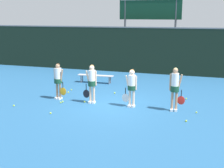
{
  "coord_description": "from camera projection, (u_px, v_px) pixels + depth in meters",
  "views": [
    {
      "loc": [
        4.17,
        -12.4,
        3.82
      ],
      "look_at": [
        -0.01,
        -0.05,
        0.92
      ],
      "focal_mm": 50.0,
      "sensor_mm": 36.0,
      "label": 1
    }
  ],
  "objects": [
    {
      "name": "scoreboard",
      "position": [
        150.0,
        12.0,
        21.52
      ],
      "size": [
        4.35,
        0.15,
        5.15
      ],
      "color": "#515156",
      "rests_on": "ground_plane"
    },
    {
      "name": "player_1",
      "position": [
        92.0,
        81.0,
        13.6
      ],
      "size": [
        0.64,
        0.34,
        1.71
      ],
      "rotation": [
        0.0,
        0.0,
        0.02
      ],
      "color": "beige",
      "rests_on": "ground_plane"
    },
    {
      "name": "tennis_ball_4",
      "position": [
        14.0,
        106.0,
        13.3
      ],
      "size": [
        0.07,
        0.07,
        0.07
      ],
      "primitive_type": "sphere",
      "color": "#CCE033",
      "rests_on": "ground_plane"
    },
    {
      "name": "tennis_ball_0",
      "position": [
        115.0,
        93.0,
        15.45
      ],
      "size": [
        0.07,
        0.07,
        0.07
      ],
      "primitive_type": "sphere",
      "color": "#CCE033",
      "rests_on": "ground_plane"
    },
    {
      "name": "tennis_ball_9",
      "position": [
        71.0,
        90.0,
        16.1
      ],
      "size": [
        0.06,
        0.06,
        0.06
      ],
      "primitive_type": "sphere",
      "color": "#CCE033",
      "rests_on": "ground_plane"
    },
    {
      "name": "tennis_ball_6",
      "position": [
        196.0,
        112.0,
        12.38
      ],
      "size": [
        0.06,
        0.06,
        0.06
      ],
      "primitive_type": "sphere",
      "color": "#CCE033",
      "rests_on": "ground_plane"
    },
    {
      "name": "player_2",
      "position": [
        132.0,
        85.0,
        13.04
      ],
      "size": [
        0.64,
        0.34,
        1.62
      ],
      "rotation": [
        0.0,
        0.0,
        -0.03
      ],
      "color": "beige",
      "rests_on": "ground_plane"
    },
    {
      "name": "player_3",
      "position": [
        175.0,
        86.0,
        12.46
      ],
      "size": [
        0.64,
        0.34,
        1.78
      ],
      "rotation": [
        0.0,
        0.0,
        0.12
      ],
      "color": "tan",
      "rests_on": "ground_plane"
    },
    {
      "name": "ground_plane",
      "position": [
        113.0,
        104.0,
        13.6
      ],
      "size": [
        140.0,
        140.0,
        0.0
      ],
      "primitive_type": "plane",
      "color": "#235684"
    },
    {
      "name": "bench_courtside",
      "position": [
        96.0,
        76.0,
        17.8
      ],
      "size": [
        2.08,
        0.47,
        0.46
      ],
      "rotation": [
        0.0,
        0.0,
        0.05
      ],
      "color": "#B2B2B7",
      "rests_on": "ground_plane"
    },
    {
      "name": "tennis_ball_2",
      "position": [
        85.0,
        102.0,
        13.87
      ],
      "size": [
        0.07,
        0.07,
        0.07
      ],
      "primitive_type": "sphere",
      "color": "#CCE033",
      "rests_on": "ground_plane"
    },
    {
      "name": "tennis_ball_1",
      "position": [
        68.0,
        92.0,
        15.58
      ],
      "size": [
        0.07,
        0.07,
        0.07
      ],
      "primitive_type": "sphere",
      "color": "#CCE033",
      "rests_on": "ground_plane"
    },
    {
      "name": "tennis_ball_3",
      "position": [
        186.0,
        99.0,
        14.4
      ],
      "size": [
        0.07,
        0.07,
        0.07
      ],
      "primitive_type": "sphere",
      "color": "#CCE033",
      "rests_on": "ground_plane"
    },
    {
      "name": "tennis_ball_5",
      "position": [
        186.0,
        121.0,
        11.37
      ],
      "size": [
        0.07,
        0.07,
        0.07
      ],
      "primitive_type": "sphere",
      "color": "#CCE033",
      "rests_on": "ground_plane"
    },
    {
      "name": "fence_windscreen",
      "position": [
        150.0,
        50.0,
        20.4
      ],
      "size": [
        60.0,
        0.08,
        3.06
      ],
      "color": "black",
      "rests_on": "ground_plane"
    },
    {
      "name": "player_0",
      "position": [
        58.0,
        78.0,
        14.26
      ],
      "size": [
        0.65,
        0.37,
        1.67
      ],
      "rotation": [
        0.0,
        0.0,
        -0.2
      ],
      "color": "tan",
      "rests_on": "ground_plane"
    },
    {
      "name": "tennis_ball_10",
      "position": [
        51.0,
        113.0,
        12.28
      ],
      "size": [
        0.07,
        0.07,
        0.07
      ],
      "primitive_type": "sphere",
      "color": "#CCE033",
      "rests_on": "ground_plane"
    },
    {
      "name": "tennis_ball_8",
      "position": [
        61.0,
        103.0,
        13.77
      ],
      "size": [
        0.06,
        0.06,
        0.06
      ],
      "primitive_type": "sphere",
      "color": "#CCE033",
      "rests_on": "ground_plane"
    },
    {
      "name": "tennis_ball_7",
      "position": [
        63.0,
        102.0,
        13.91
      ],
      "size": [
        0.07,
        0.07,
        0.07
      ],
      "primitive_type": "sphere",
      "color": "#CCE033",
      "rests_on": "ground_plane"
    }
  ]
}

